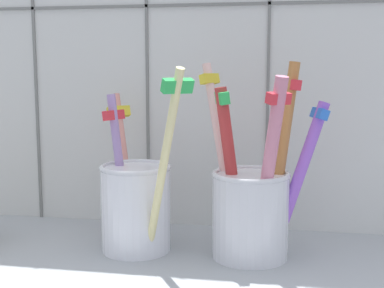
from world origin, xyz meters
TOP-DOWN VIEW (x-y plane):
  - counter_slab at (0.00, 0.00)cm, footprint 64.00×22.00cm
  - tile_wall_back at (0.00, 12.00)cm, footprint 64.00×2.20cm
  - toothbrush_cup_left at (-5.34, 2.24)cm, footprint 11.02×13.96cm
  - toothbrush_cup_right at (5.51, 2.22)cm, footprint 12.02×7.87cm

SIDE VIEW (x-z plane):
  - counter_slab at x=0.00cm, z-range 0.00..2.00cm
  - toothbrush_cup_left at x=-5.34cm, z-range -2.00..15.14cm
  - toothbrush_cup_right at x=5.51cm, z-range -1.86..15.74cm
  - tile_wall_back at x=0.00cm, z-range 0.00..45.00cm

